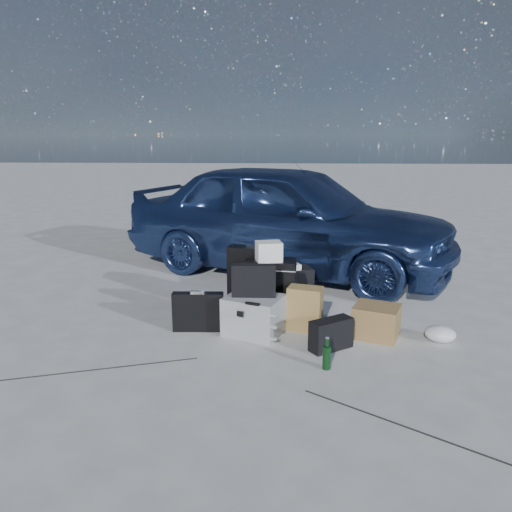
{
  "coord_description": "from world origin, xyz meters",
  "views": [
    {
      "loc": [
        0.05,
        -4.13,
        1.86
      ],
      "look_at": [
        -0.21,
        0.85,
        0.65
      ],
      "focal_mm": 35.0,
      "sensor_mm": 36.0,
      "label": 1
    }
  ],
  "objects": [
    {
      "name": "briefcase",
      "position": [
        -0.75,
        0.4,
        0.19
      ],
      "size": [
        0.5,
        0.13,
        0.38
      ],
      "primitive_type": "cube",
      "rotation": [
        0.0,
        0.0,
        0.04
      ],
      "color": "black",
      "rests_on": "ground"
    },
    {
      "name": "suitcase_right",
      "position": [
        -0.06,
        0.74,
        0.31
      ],
      "size": [
        0.54,
        0.25,
        0.62
      ],
      "primitive_type": "cube",
      "rotation": [
        0.0,
        0.0,
        -0.13
      ],
      "color": "black",
      "rests_on": "ground"
    },
    {
      "name": "kraft_bag",
      "position": [
        0.29,
        0.47,
        0.22
      ],
      "size": [
        0.36,
        0.27,
        0.43
      ],
      "primitive_type": "cube",
      "rotation": [
        0.0,
        0.0,
        -0.26
      ],
      "color": "olive",
      "rests_on": "ground"
    },
    {
      "name": "ground",
      "position": [
        0.0,
        0.0,
        0.0
      ],
      "size": [
        60.0,
        60.0,
        0.0
      ],
      "primitive_type": "plane",
      "color": "silver",
      "rests_on": "ground"
    },
    {
      "name": "flat_box_black",
      "position": [
        0.08,
        1.41,
        0.45
      ],
      "size": [
        0.29,
        0.21,
        0.06
      ],
      "primitive_type": "cube",
      "rotation": [
        0.0,
        0.0,
        -0.04
      ],
      "color": "black",
      "rests_on": "flat_box_white"
    },
    {
      "name": "car",
      "position": [
        0.13,
        2.63,
        0.76
      ],
      "size": [
        4.82,
        3.44,
        1.52
      ],
      "primitive_type": "imported",
      "rotation": [
        0.0,
        0.0,
        1.16
      ],
      "color": "#35508E",
      "rests_on": "ground"
    },
    {
      "name": "duffel_bag",
      "position": [
        0.04,
        1.42,
        0.18
      ],
      "size": [
        0.78,
        0.52,
        0.36
      ],
      "primitive_type": "cube",
      "rotation": [
        0.0,
        0.0,
        0.31
      ],
      "color": "black",
      "rests_on": "ground"
    },
    {
      "name": "cardboard_box",
      "position": [
        0.95,
        0.33,
        0.15
      ],
      "size": [
        0.51,
        0.48,
        0.3
      ],
      "primitive_type": "cube",
      "rotation": [
        0.0,
        0.0,
        -0.38
      ],
      "color": "olive",
      "rests_on": "ground"
    },
    {
      "name": "white_carton",
      "position": [
        -0.07,
        0.74,
        0.72
      ],
      "size": [
        0.29,
        0.25,
        0.2
      ],
      "primitive_type": "cube",
      "rotation": [
        0.0,
        0.0,
        0.23
      ],
      "color": "white",
      "rests_on": "suitcase_right"
    },
    {
      "name": "laptop_bag",
      "position": [
        -0.2,
        0.36,
        0.53
      ],
      "size": [
        0.41,
        0.11,
        0.31
      ],
      "primitive_type": "cube",
      "rotation": [
        0.0,
        0.0,
        0.01
      ],
      "color": "black",
      "rests_on": "pelican_case"
    },
    {
      "name": "messenger_bag",
      "position": [
        0.5,
        0.03,
        0.14
      ],
      "size": [
        0.41,
        0.35,
        0.28
      ],
      "primitive_type": "cube",
      "rotation": [
        0.0,
        0.0,
        0.6
      ],
      "color": "black",
      "rests_on": "ground"
    },
    {
      "name": "pelican_case",
      "position": [
        -0.2,
        0.35,
        0.19
      ],
      "size": [
        0.63,
        0.58,
        0.37
      ],
      "primitive_type": "cube",
      "rotation": [
        0.0,
        0.0,
        -0.38
      ],
      "color": "#AEB0B4",
      "rests_on": "ground"
    },
    {
      "name": "flat_box_white",
      "position": [
        0.06,
        1.42,
        0.39
      ],
      "size": [
        0.44,
        0.4,
        0.06
      ],
      "primitive_type": "cube",
      "rotation": [
        0.0,
        0.0,
        0.4
      ],
      "color": "white",
      "rests_on": "duffel_bag"
    },
    {
      "name": "green_bottle",
      "position": [
        0.43,
        -0.37,
        0.13
      ],
      "size": [
        0.09,
        0.09,
        0.27
      ],
      "primitive_type": "cylinder",
      "rotation": [
        0.0,
        0.0,
        0.32
      ],
      "color": "black",
      "rests_on": "ground"
    },
    {
      "name": "suitcase_left",
      "position": [
        -0.25,
        1.02,
        0.35
      ],
      "size": [
        0.57,
        0.35,
        0.7
      ],
      "primitive_type": "cube",
      "rotation": [
        0.0,
        0.0,
        -0.3
      ],
      "color": "black",
      "rests_on": "ground"
    },
    {
      "name": "plastic_bag",
      "position": [
        1.52,
        0.24,
        0.08
      ],
      "size": [
        0.35,
        0.33,
        0.15
      ],
      "primitive_type": "ellipsoid",
      "rotation": [
        0.0,
        0.0,
        -0.39
      ],
      "color": "silver",
      "rests_on": "ground"
    }
  ]
}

